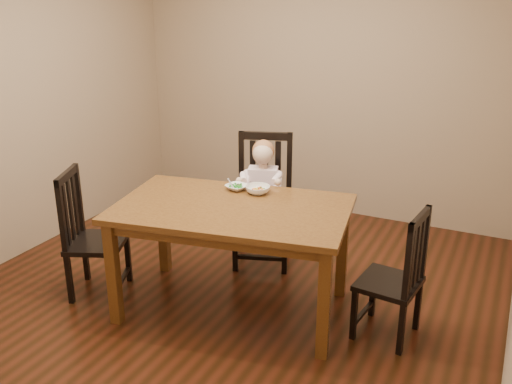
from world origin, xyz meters
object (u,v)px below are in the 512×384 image
at_px(dining_table, 232,218).
at_px(bowl_peas, 237,187).
at_px(bowl_veg, 258,190).
at_px(chair_child, 263,202).
at_px(chair_left, 90,236).
at_px(toddler, 263,189).
at_px(chair_right, 396,278).

bearing_deg(dining_table, bowl_peas, 111.75).
relative_size(dining_table, bowl_veg, 9.73).
distance_m(chair_child, bowl_peas, 0.60).
bearing_deg(bowl_peas, bowl_veg, -0.66).
xyz_separation_m(chair_left, bowl_peas, (0.97, 0.57, 0.36)).
bearing_deg(chair_child, chair_left, 30.08).
height_order(dining_table, toddler, toddler).
height_order(chair_left, toddler, chair_left).
distance_m(dining_table, bowl_veg, 0.34).
relative_size(toddler, bowl_peas, 3.47).
bearing_deg(chair_child, toddler, 90.00).
distance_m(dining_table, bowl_peas, 0.36).
distance_m(chair_child, chair_left, 1.44).
bearing_deg(bowl_veg, toddler, 110.79).
bearing_deg(toddler, chair_child, -90.00).
bearing_deg(chair_right, chair_left, 106.64).
relative_size(chair_child, chair_left, 1.12).
bearing_deg(bowl_peas, dining_table, -68.25).
distance_m(dining_table, toddler, 0.78).
relative_size(chair_child, chair_right, 1.19).
height_order(chair_right, bowl_peas, chair_right).
distance_m(chair_child, bowl_veg, 0.63).
height_order(chair_child, bowl_peas, chair_child).
bearing_deg(bowl_veg, chair_left, -153.58).
bearing_deg(toddler, bowl_peas, 71.24).
bearing_deg(chair_right, bowl_peas, 88.95).
relative_size(chair_right, toddler, 1.68).
bearing_deg(chair_left, dining_table, 80.16).
height_order(dining_table, bowl_peas, bowl_peas).
bearing_deg(bowl_peas, chair_child, 91.91).
height_order(chair_child, toddler, chair_child).
bearing_deg(toddler, bowl_veg, 92.13).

